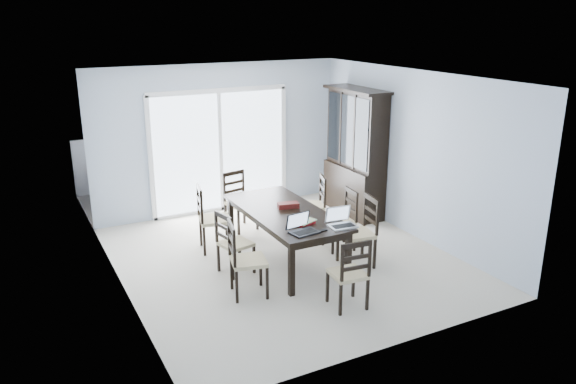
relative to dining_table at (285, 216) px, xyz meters
name	(u,v)px	position (x,y,z in m)	size (l,w,h in m)	color
floor	(285,259)	(0.00, 0.00, -0.67)	(5.00, 5.00, 0.00)	beige
ceiling	(284,77)	(0.00, 0.00, 1.93)	(5.00, 5.00, 0.00)	white
back_wall	(219,139)	(0.00, 2.50, 0.63)	(4.50, 0.02, 2.60)	#AAB9CB
wall_left	(118,196)	(-2.25, 0.00, 0.63)	(0.02, 5.00, 2.60)	#AAB9CB
wall_right	(413,155)	(2.25, 0.00, 0.63)	(0.02, 5.00, 2.60)	#AAB9CB
balcony	(204,196)	(0.00, 3.50, -0.72)	(4.50, 2.00, 0.10)	gray
railing	(186,156)	(0.00, 4.50, -0.12)	(4.50, 0.06, 1.10)	#99999E
dining_table	(285,216)	(0.00, 0.00, 0.00)	(1.00, 2.20, 0.75)	black
china_hutch	(355,154)	(2.02, 1.25, 0.40)	(0.50, 1.38, 2.20)	black
sliding_door	(220,151)	(0.00, 2.48, 0.41)	(2.52, 0.05, 2.18)	silver
chair_left_near	(241,252)	(-0.97, -0.70, -0.08)	(0.51, 0.50, 1.12)	black
chair_left_mid	(230,237)	(-0.86, -0.08, -0.13)	(0.47, 0.46, 1.03)	black
chair_left_far	(208,211)	(-0.84, 0.84, -0.06)	(0.53, 0.52, 1.17)	black
chair_right_near	(363,224)	(0.90, -0.63, -0.07)	(0.51, 0.50, 1.15)	black
chair_right_mid	(345,213)	(1.00, -0.01, -0.12)	(0.45, 0.44, 1.05)	black
chair_right_far	(316,198)	(0.96, 0.76, -0.10)	(0.53, 0.52, 1.08)	black
chair_end_near	(352,267)	(0.04, -1.63, -0.12)	(0.43, 0.44, 1.05)	black
chair_end_far	(238,194)	(-0.09, 1.50, -0.09)	(0.49, 0.50, 1.09)	black
laptop_dark	(304,229)	(-0.17, -0.86, 0.14)	(0.38, 0.29, 0.24)	black
laptop_silver	(343,222)	(0.38, -0.91, 0.14)	(0.38, 0.28, 0.25)	silver
book_stack	(304,222)	(-0.02, -0.58, 0.10)	(0.34, 0.31, 0.05)	maroon
cell_phone	(323,230)	(0.07, -0.91, 0.08)	(0.12, 0.05, 0.01)	black
game_box	(288,205)	(0.10, 0.08, 0.11)	(0.30, 0.15, 0.07)	#46120E
hot_tub	(182,175)	(-0.40, 3.52, -0.24)	(1.70, 1.53, 0.86)	maroon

